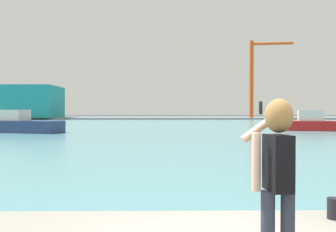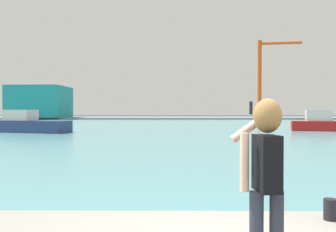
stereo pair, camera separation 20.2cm
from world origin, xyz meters
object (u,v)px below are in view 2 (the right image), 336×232
object	(u,v)px
person_photographer	(265,167)
boat_moored_2	(326,124)
warehouse_left	(40,102)
port_crane	(264,72)
boat_moored	(27,124)
harbor_bollard	(330,209)

from	to	relation	value
person_photographer	boat_moored_2	world-z (taller)	person_photographer
warehouse_left	port_crane	xyz separation A→B (m)	(55.98, -1.91, 7.37)
boat_moored_2	port_crane	size ratio (longest dim) A/B	0.41
person_photographer	boat_moored	world-z (taller)	person_photographer
person_photographer	warehouse_left	distance (m)	93.94
boat_moored	port_crane	bearing A→B (deg)	72.15
harbor_bollard	boat_moored	world-z (taller)	boat_moored
person_photographer	harbor_bollard	bearing A→B (deg)	-45.15
boat_moored	port_crane	distance (m)	65.35
harbor_bollard	port_crane	world-z (taller)	port_crane
port_crane	person_photographer	bearing A→B (deg)	-104.25
port_crane	warehouse_left	bearing A→B (deg)	178.04
port_crane	harbor_bollard	bearing A→B (deg)	-103.62
boat_moored_2	port_crane	world-z (taller)	port_crane
harbor_bollard	warehouse_left	xyz separation A→B (m)	(-35.68, 85.69, 3.51)
person_photographer	port_crane	size ratio (longest dim) A/B	0.09
harbor_bollard	boat_moored_2	world-z (taller)	boat_moored_2
harbor_bollard	warehouse_left	distance (m)	92.88
harbor_bollard	boat_moored	bearing A→B (deg)	118.65
boat_moored	warehouse_left	size ratio (longest dim) A/B	0.66
boat_moored	warehouse_left	xyz separation A→B (m)	(-18.58, 54.40, 3.49)
boat_moored	boat_moored_2	world-z (taller)	boat_moored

